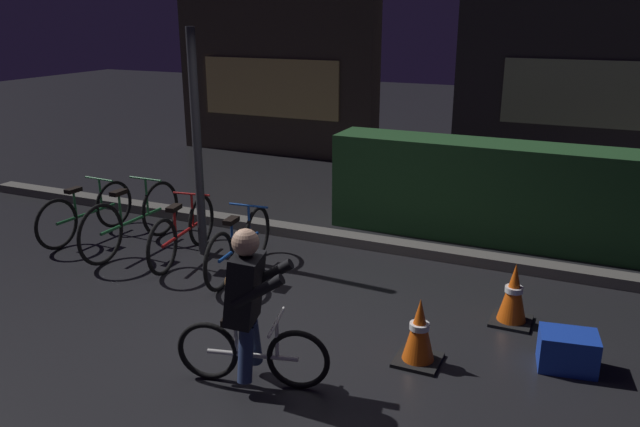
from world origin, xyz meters
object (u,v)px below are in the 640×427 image
(street_post, at_px, (197,146))
(traffic_cone_far, at_px, (513,295))
(parked_bike_leftmost, at_px, (87,213))
(cyclist, at_px, (248,307))
(parked_bike_left_mid, at_px, (132,220))
(blue_crate, at_px, (568,351))
(parked_bike_center_left, at_px, (183,232))
(traffic_cone_near, at_px, (419,332))
(parked_bike_center_right, at_px, (239,245))

(street_post, bearing_deg, traffic_cone_far, -4.74)
(parked_bike_leftmost, bearing_deg, cyclist, -116.22)
(parked_bike_left_mid, bearing_deg, blue_crate, -98.07)
(parked_bike_left_mid, height_order, parked_bike_center_left, parked_bike_left_mid)
(parked_bike_center_left, bearing_deg, traffic_cone_far, -99.17)
(street_post, bearing_deg, parked_bike_left_mid, -165.77)
(traffic_cone_near, bearing_deg, traffic_cone_far, 59.72)
(parked_bike_center_right, relative_size, traffic_cone_near, 2.73)
(parked_bike_left_mid, xyz_separation_m, cyclist, (2.70, -1.89, 0.26))
(street_post, relative_size, traffic_cone_near, 4.58)
(cyclist, bearing_deg, street_post, 117.68)
(parked_bike_center_right, relative_size, blue_crate, 3.47)
(parked_bike_center_left, bearing_deg, parked_bike_left_mid, 80.52)
(parked_bike_leftmost, xyz_separation_m, traffic_cone_far, (5.17, -0.17, -0.05))
(parked_bike_center_left, distance_m, blue_crate, 4.22)
(parked_bike_leftmost, relative_size, cyclist, 1.23)
(parked_bike_leftmost, xyz_separation_m, cyclist, (3.49, -1.97, 0.30))
(parked_bike_leftmost, height_order, traffic_cone_far, parked_bike_leftmost)
(traffic_cone_far, bearing_deg, parked_bike_left_mid, 178.92)
(parked_bike_leftmost, xyz_separation_m, parked_bike_left_mid, (0.79, -0.08, 0.04))
(blue_crate, bearing_deg, cyclist, -151.25)
(parked_bike_center_right, xyz_separation_m, cyclist, (1.17, -1.77, 0.31))
(street_post, distance_m, cyclist, 2.89)
(parked_bike_leftmost, height_order, blue_crate, parked_bike_leftmost)
(parked_bike_left_mid, height_order, traffic_cone_near, parked_bike_left_mid)
(parked_bike_center_right, xyz_separation_m, traffic_cone_far, (2.84, 0.03, -0.05))
(traffic_cone_near, relative_size, traffic_cone_far, 0.97)
(street_post, relative_size, parked_bike_center_left, 1.67)
(blue_crate, bearing_deg, street_post, 167.49)
(traffic_cone_far, xyz_separation_m, blue_crate, (0.51, -0.61, -0.13))
(parked_bike_left_mid, height_order, traffic_cone_far, parked_bike_left_mid)
(parked_bike_left_mid, relative_size, traffic_cone_far, 3.04)
(parked_bike_center_left, relative_size, traffic_cone_near, 2.75)
(parked_bike_left_mid, relative_size, parked_bike_center_right, 1.15)
(parked_bike_left_mid, bearing_deg, parked_bike_leftmost, 83.97)
(blue_crate, bearing_deg, parked_bike_center_right, 170.31)
(street_post, height_order, parked_bike_center_right, street_post)
(street_post, height_order, blue_crate, street_post)
(parked_bike_center_left, bearing_deg, blue_crate, -107.31)
(traffic_cone_far, bearing_deg, blue_crate, -49.77)
(traffic_cone_near, bearing_deg, street_post, 156.27)
(parked_bike_left_mid, distance_m, traffic_cone_near, 3.95)
(parked_bike_leftmost, xyz_separation_m, traffic_cone_near, (4.58, -1.17, -0.06))
(blue_crate, bearing_deg, parked_bike_leftmost, 172.27)
(parked_bike_center_left, xyz_separation_m, blue_crate, (4.16, -0.67, -0.18))
(parked_bike_center_left, relative_size, parked_bike_center_right, 1.01)
(parked_bike_center_left, relative_size, traffic_cone_far, 2.67)
(parked_bike_left_mid, height_order, blue_crate, parked_bike_left_mid)
(parked_bike_left_mid, xyz_separation_m, traffic_cone_far, (4.38, -0.08, -0.09))
(parked_bike_center_right, xyz_separation_m, traffic_cone_near, (2.26, -0.97, -0.05))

